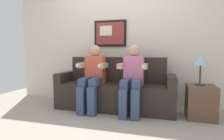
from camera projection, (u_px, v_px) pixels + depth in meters
ground_plane at (109, 115)px, 2.90m from camera, size 5.74×5.74×0.00m
back_wall_assembly at (120, 36)px, 3.50m from camera, size 4.41×0.10×2.60m
couch at (115, 91)px, 3.18m from camera, size 2.01×0.58×0.90m
person_on_left at (93, 75)px, 3.08m from camera, size 0.46×0.56×1.11m
person_on_right at (133, 76)px, 2.90m from camera, size 0.46×0.56×1.11m
side_table_right at (201, 102)px, 2.72m from camera, size 0.40×0.40×0.50m
table_lamp at (201, 61)px, 2.68m from camera, size 0.22×0.22×0.46m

